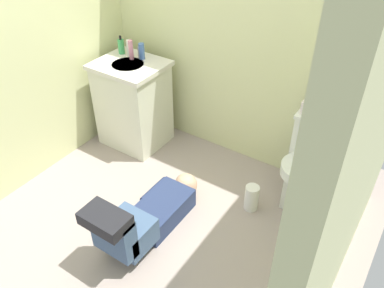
{
  "coord_description": "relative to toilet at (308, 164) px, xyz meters",
  "views": [
    {
      "loc": [
        1.36,
        -1.61,
        2.3
      ],
      "look_at": [
        -0.0,
        0.45,
        0.45
      ],
      "focal_mm": 36.83,
      "sensor_mm": 36.0,
      "label": 1
    }
  ],
  "objects": [
    {
      "name": "bottle_white",
      "position": [
        -1.75,
        0.01,
        0.53
      ],
      "size": [
        0.04,
        0.04,
        0.15
      ],
      "primitive_type": "cylinder",
      "color": "white",
      "rests_on": "vanity_cabinet"
    },
    {
      "name": "person_plumber",
      "position": [
        -0.83,
        -0.98,
        -0.19
      ],
      "size": [
        0.39,
        1.06,
        0.52
      ],
      "color": "navy",
      "rests_on": "ground_plane"
    },
    {
      "name": "wall_right",
      "position": [
        0.43,
        -0.82,
        0.83
      ],
      "size": [
        0.08,
        2.16,
        2.4
      ],
      "primitive_type": "cube",
      "color": "beige",
      "rests_on": "ground_plane"
    },
    {
      "name": "vanity_cabinet",
      "position": [
        -1.66,
        -0.1,
        0.05
      ],
      "size": [
        0.6,
        0.52,
        0.82
      ],
      "color": "silver",
      "rests_on": "ground_plane"
    },
    {
      "name": "wall_back",
      "position": [
        -0.83,
        0.3,
        0.83
      ],
      "size": [
        2.6,
        0.08,
        2.4
      ],
      "primitive_type": "cube",
      "color": "beige",
      "rests_on": "ground_plane"
    },
    {
      "name": "tissue_box",
      "position": [
        -0.05,
        0.09,
        0.43
      ],
      "size": [
        0.22,
        0.11,
        0.1
      ],
      "primitive_type": "cube",
      "color": "silver",
      "rests_on": "toilet"
    },
    {
      "name": "bottle_pink",
      "position": [
        -1.7,
        -0.02,
        0.54
      ],
      "size": [
        0.04,
        0.04,
        0.17
      ],
      "primitive_type": "cylinder",
      "color": "pink",
      "rests_on": "vanity_cabinet"
    },
    {
      "name": "ground_plane",
      "position": [
        -0.83,
        -0.82,
        -0.39
      ],
      "size": [
        2.94,
        3.16,
        0.04
      ],
      "primitive_type": "cube",
      "color": "gray"
    },
    {
      "name": "soap_dispenser",
      "position": [
        -1.85,
        0.02,
        0.52
      ],
      "size": [
        0.06,
        0.06,
        0.17
      ],
      "color": "#3FA55B",
      "rests_on": "vanity_cabinet"
    },
    {
      "name": "faucet",
      "position": [
        -1.66,
        0.04,
        0.5
      ],
      "size": [
        0.02,
        0.02,
        0.1
      ],
      "primitive_type": "cylinder",
      "color": "silver",
      "rests_on": "vanity_cabinet"
    },
    {
      "name": "wall_left",
      "position": [
        -2.08,
        -0.82,
        0.83
      ],
      "size": [
        0.08,
        2.16,
        2.4
      ],
      "primitive_type": "cube",
      "color": "beige",
      "rests_on": "ground_plane"
    },
    {
      "name": "paper_towel_roll",
      "position": [
        -0.3,
        -0.32,
        -0.26
      ],
      "size": [
        0.11,
        0.11,
        0.22
      ],
      "primitive_type": "cylinder",
      "color": "white",
      "rests_on": "ground_plane"
    },
    {
      "name": "toilet",
      "position": [
        0.0,
        0.0,
        0.0
      ],
      "size": [
        0.36,
        0.46,
        0.75
      ],
      "color": "white",
      "rests_on": "ground_plane"
    },
    {
      "name": "bottle_blue",
      "position": [
        -1.62,
        0.03,
        0.52
      ],
      "size": [
        0.05,
        0.05,
        0.14
      ],
      "primitive_type": "cylinder",
      "color": "#466DB8",
      "rests_on": "vanity_cabinet"
    }
  ]
}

